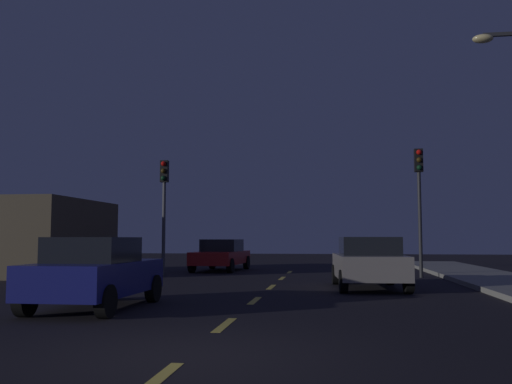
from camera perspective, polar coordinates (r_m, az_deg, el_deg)
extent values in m
plane|color=black|center=(14.26, 0.19, -10.82)|extent=(80.00, 80.00, 0.00)
cube|color=#EACC4C|center=(6.33, -10.10, -18.42)|extent=(0.16, 1.60, 0.01)
cube|color=#EACC4C|center=(9.95, -3.22, -13.43)|extent=(0.16, 1.60, 0.01)
cube|color=#EACC4C|center=(13.67, -0.15, -11.07)|extent=(0.16, 1.60, 0.01)
cube|color=#EACC4C|center=(17.42, 1.58, -9.70)|extent=(0.16, 1.60, 0.01)
cube|color=#EACC4C|center=(21.19, 2.69, -8.82)|extent=(0.16, 1.60, 0.01)
cube|color=#EACC4C|center=(24.97, 3.46, -8.20)|extent=(0.16, 1.60, 0.01)
cylinder|color=#4C4C51|center=(23.16, -9.43, -2.59)|extent=(0.14, 0.14, 4.71)
cube|color=black|center=(23.30, -9.37, 2.10)|extent=(0.32, 0.24, 0.90)
sphere|color=red|center=(23.19, -9.47, 2.88)|extent=(0.20, 0.20, 0.20)
sphere|color=#3F2D0C|center=(23.15, -9.48, 2.15)|extent=(0.20, 0.20, 0.20)
sphere|color=#0C3319|center=(23.12, -9.49, 1.41)|extent=(0.20, 0.20, 0.20)
cylinder|color=#2D2D30|center=(22.40, 16.44, -2.05)|extent=(0.14, 0.14, 4.98)
cube|color=black|center=(22.58, 16.32, 3.13)|extent=(0.32, 0.24, 0.90)
sphere|color=red|center=(22.46, 16.37, 3.94)|extent=(0.20, 0.20, 0.20)
sphere|color=#3F2D0C|center=(22.42, 16.38, 3.18)|extent=(0.20, 0.20, 0.20)
sphere|color=#0C3319|center=(22.38, 16.40, 2.42)|extent=(0.20, 0.20, 0.20)
cube|color=gray|center=(17.18, 11.46, -7.47)|extent=(2.13, 4.16, 0.69)
cube|color=black|center=(16.96, 11.51, -5.44)|extent=(1.77, 1.92, 0.53)
cylinder|color=black|center=(18.58, 8.17, -8.37)|extent=(0.26, 0.65, 0.64)
cylinder|color=black|center=(18.78, 13.58, -8.25)|extent=(0.26, 0.65, 0.64)
cylinder|color=black|center=(15.65, 8.95, -9.05)|extent=(0.26, 0.65, 0.64)
cylinder|color=black|center=(15.89, 15.36, -8.87)|extent=(0.26, 0.65, 0.64)
cube|color=navy|center=(12.56, -16.05, -8.44)|extent=(1.76, 3.88, 0.68)
cube|color=black|center=(12.36, -16.36, -5.69)|extent=(1.54, 1.75, 0.53)
cylinder|color=black|center=(14.18, -16.82, -9.35)|extent=(0.22, 0.64, 0.64)
cylinder|color=black|center=(13.59, -10.49, -9.69)|extent=(0.22, 0.64, 0.64)
cylinder|color=black|center=(11.73, -22.59, -10.20)|extent=(0.22, 0.64, 0.64)
cylinder|color=black|center=(11.00, -15.15, -10.78)|extent=(0.22, 0.64, 0.64)
cube|color=#B21919|center=(26.05, -3.63, -6.73)|extent=(2.14, 4.46, 0.57)
cube|color=black|center=(26.25, -3.50, -5.48)|extent=(1.76, 2.06, 0.56)
cylinder|color=black|center=(24.28, -2.65, -7.55)|extent=(0.26, 0.65, 0.64)
cylinder|color=black|center=(24.76, -6.58, -7.47)|extent=(0.26, 0.65, 0.64)
cylinder|color=black|center=(27.44, -0.97, -7.24)|extent=(0.26, 0.65, 0.64)
cylinder|color=black|center=(27.86, -4.49, -7.18)|extent=(0.26, 0.65, 0.64)
ellipsoid|color=#F2D88C|center=(17.12, 22.23, 14.34)|extent=(0.56, 0.36, 0.24)
cube|color=brown|center=(24.84, -21.54, -4.35)|extent=(4.51, 6.25, 3.08)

